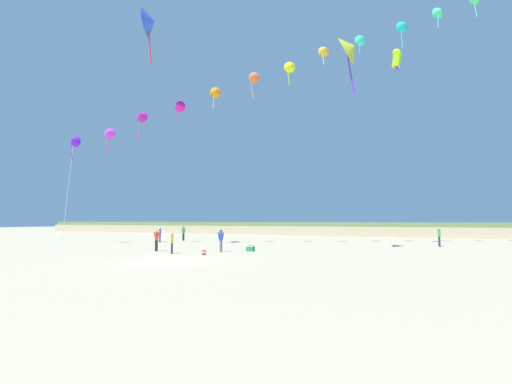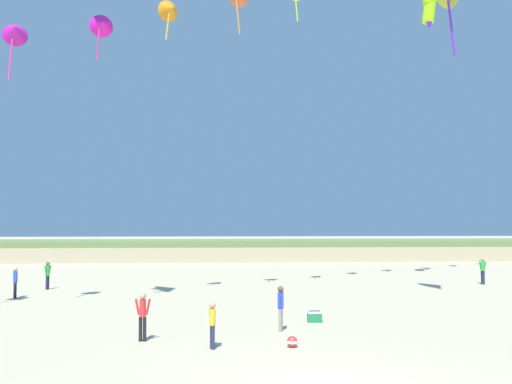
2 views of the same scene
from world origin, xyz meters
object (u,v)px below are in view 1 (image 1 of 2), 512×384
Objects in this scene: person_far_left at (172,241)px; person_mid_center at (156,239)px; person_near_right at (183,232)px; beach_ball at (204,252)px; person_near_left at (221,239)px; large_kite_high_solo at (150,22)px; large_kite_low_lead at (397,59)px; beach_cooler at (250,248)px; large_kite_mid_trail at (350,49)px; person_far_right at (160,233)px; person_far_center at (439,235)px.

person_mid_center is at bearing 152.66° from person_far_left.
person_near_right is 18.46m from person_far_left.
person_mid_center is 4.56× the size of beach_ball.
beach_ball is at bearing -12.87° from person_mid_center.
person_near_left reaches higher than person_near_right.
large_kite_high_solo is at bearing 154.50° from beach_ball.
large_kite_low_lead is 0.42× the size of large_kite_high_solo.
person_far_left is 6.00m from beach_cooler.
large_kite_mid_trail is at bearing 40.04° from beach_ball.
person_far_left is at bearing -177.71° from beach_ball.
person_mid_center is 13.47m from person_far_right.
large_kite_low_lead reaches higher than person_mid_center.
large_kite_low_lead is (24.47, 4.63, 16.92)m from person_far_right.
large_kite_high_solo reaches higher than person_far_right.
person_near_right is 0.95× the size of person_far_center.
large_kite_high_solo reaches higher than large_kite_low_lead.
person_mid_center is at bearing -136.70° from large_kite_low_lead.
beach_cooler is (14.77, -7.48, -0.75)m from person_far_right.
person_mid_center reaches higher than beach_ball.
person_far_right is 0.77× the size of large_kite_low_lead.
person_far_center is 0.34× the size of large_kite_high_solo.
person_far_left is at bearing -133.62° from person_near_left.
person_far_right is 17.79m from beach_ball.
person_far_center is 0.35× the size of large_kite_mid_trail.
person_far_left reaches higher than beach_ball.
person_far_center reaches higher than person_far_right.
person_near_left is 2.49m from beach_cooler.
person_far_right is at bearing 138.56° from beach_ball.
beach_cooler is (6.47, 3.13, -0.74)m from person_mid_center.
large_kite_low_lead is (13.75, 16.50, 17.01)m from person_far_left.
person_mid_center is 24.63m from person_far_center.
beach_cooler is at bearing 47.27° from person_far_left.
person_far_left is at bearing -47.90° from person_far_right.
person_near_right is at bearing 142.23° from beach_cooler.
large_kite_high_solo reaches higher than beach_ball.
beach_ball is at bearing -139.96° from large_kite_mid_trail.
beach_cooler is (1.57, 1.78, -0.76)m from person_near_left.
person_far_right is (-13.20, 9.26, -0.02)m from person_near_left.
large_kite_low_lead is 0.43× the size of large_kite_mid_trail.
large_kite_low_lead is (-3.22, 0.06, 16.87)m from person_far_center.
person_mid_center is 0.95× the size of person_far_center.
large_kite_high_solo is at bearing -69.78° from person_near_right.
person_near_right is at bearing 134.67° from person_near_left.
beach_ball is (13.32, -11.76, -0.78)m from person_far_right.
person_far_right is 21.29m from large_kite_high_solo.
large_kite_mid_trail is 17.35m from beach_cooler.
person_far_left is 2.69m from beach_ball.
large_kite_mid_trail is at bearing 33.23° from person_far_left.
person_far_left is 0.86× the size of person_far_center.
person_far_right is at bearing 168.44° from large_kite_mid_trail.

